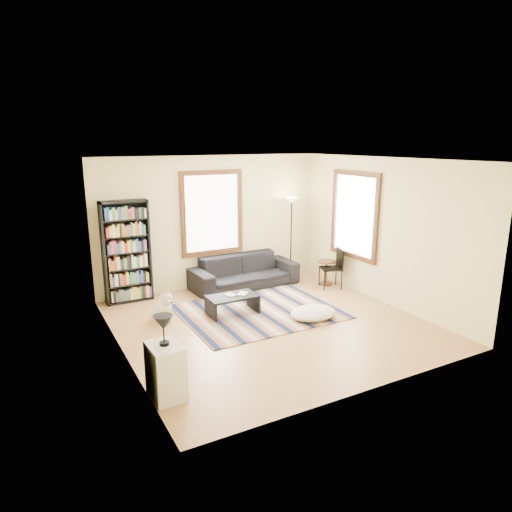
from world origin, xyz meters
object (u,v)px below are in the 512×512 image
coffee_table (233,305)px  white_cabinet (166,371)px  floor_cushion (313,313)px  dog (161,306)px  sofa (244,271)px  folding_chair (331,268)px  floor_lamp (291,238)px  side_table (326,273)px  bookshelf (126,252)px

coffee_table → white_cabinet: white_cabinet is taller
floor_cushion → dog: bearing=154.1°
sofa → folding_chair: 1.86m
sofa → floor_lamp: 1.39m
floor_lamp → side_table: size_ratio=3.44×
sofa → coffee_table: sofa is taller
side_table → dog: bearing=-175.0°
coffee_table → side_table: 2.66m
dog → folding_chair: bearing=-12.0°
folding_chair → dog: size_ratio=1.53×
dog → bookshelf: bearing=87.1°
sofa → side_table: size_ratio=4.32×
floor_lamp → coffee_table: bearing=-146.2°
sofa → bookshelf: (-2.42, 0.27, 0.66)m
floor_lamp → side_table: floor_lamp is taller
coffee_table → floor_cushion: bearing=-36.4°
floor_cushion → dog: dog is taller
side_table → floor_cushion: bearing=-133.1°
side_table → white_cabinet: bearing=-148.6°
bookshelf → side_table: size_ratio=3.70×
bookshelf → coffee_table: 2.35m
bookshelf → dog: bookshelf is taller
floor_lamp → side_table: (0.40, -0.83, -0.66)m
coffee_table → side_table: (2.59, 0.63, 0.09)m
floor_lamp → floor_cushion: bearing=-113.3°
floor_cushion → side_table: (1.41, 1.50, 0.16)m
floor_cushion → side_table: 2.07m
white_cabinet → floor_lamp: bearing=38.4°
bookshelf → floor_cushion: (2.67, -2.50, -0.89)m
floor_cushion → white_cabinet: size_ratio=1.24×
floor_cushion → side_table: side_table is taller
white_cabinet → dog: white_cabinet is taller
folding_chair → dog: 3.77m
floor_cushion → coffee_table: bearing=143.6°
dog → white_cabinet: bearing=-119.5°
side_table → dog: 3.83m
coffee_table → sofa: bearing=55.6°
side_table → dog: (-3.82, -0.33, 0.01)m
floor_cushion → floor_lamp: 2.67m
floor_cushion → folding_chair: (1.36, 1.28, 0.32)m
sofa → floor_lamp: (1.25, 0.10, 0.59)m
bookshelf → folding_chair: size_ratio=2.33×
coffee_table → white_cabinet: (-1.91, -2.12, 0.17)m
side_table → white_cabinet: size_ratio=0.77×
sofa → floor_lamp: floor_lamp is taller
floor_lamp → dog: size_ratio=3.32×
coffee_table → folding_chair: bearing=9.3°
floor_cushion → floor_lamp: (1.01, 2.33, 0.82)m
side_table → white_cabinet: 5.28m
folding_chair → floor_lamp: bearing=127.2°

